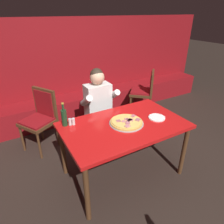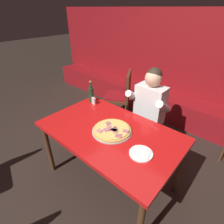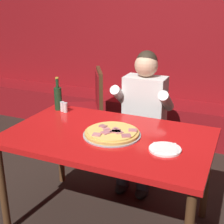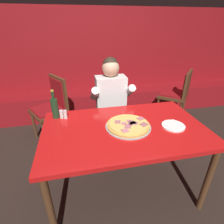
# 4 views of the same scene
# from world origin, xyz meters

# --- Properties ---
(ground_plane) EXTENTS (24.00, 24.00, 0.00)m
(ground_plane) POSITION_xyz_m (0.00, 0.00, 0.00)
(ground_plane) COLOR black
(booth_wall_panel) EXTENTS (6.80, 0.16, 1.90)m
(booth_wall_panel) POSITION_xyz_m (0.00, 2.18, 0.95)
(booth_wall_panel) COLOR maroon
(booth_wall_panel) RESTS_ON ground_plane
(booth_bench) EXTENTS (6.46, 0.48, 0.46)m
(booth_bench) POSITION_xyz_m (0.00, 1.86, 0.23)
(booth_bench) COLOR maroon
(booth_bench) RESTS_ON ground_plane
(main_dining_table) EXTENTS (1.48, 0.90, 0.78)m
(main_dining_table) POSITION_xyz_m (0.00, 0.00, 0.70)
(main_dining_table) COLOR #4C2D19
(main_dining_table) RESTS_ON ground_plane
(pizza) EXTENTS (0.42, 0.42, 0.05)m
(pizza) POSITION_xyz_m (0.03, -0.00, 0.80)
(pizza) COLOR #9E9EA3
(pizza) RESTS_ON main_dining_table
(plate_white_paper) EXTENTS (0.21, 0.21, 0.02)m
(plate_white_paper) POSITION_xyz_m (0.44, -0.08, 0.79)
(plate_white_paper) COLOR white
(plate_white_paper) RESTS_ON main_dining_table
(beer_bottle) EXTENTS (0.07, 0.07, 0.29)m
(beer_bottle) POSITION_xyz_m (-0.63, 0.33, 0.89)
(beer_bottle) COLOR #19381E
(beer_bottle) RESTS_ON main_dining_table
(shaker_oregano) EXTENTS (0.04, 0.04, 0.09)m
(shaker_oregano) POSITION_xyz_m (-0.53, 0.29, 0.82)
(shaker_oregano) COLOR silver
(shaker_oregano) RESTS_ON main_dining_table
(shaker_black_pepper) EXTENTS (0.04, 0.04, 0.09)m
(shaker_black_pepper) POSITION_xyz_m (-0.57, 0.30, 0.82)
(shaker_black_pepper) COLOR silver
(shaker_black_pepper) RESTS_ON main_dining_table
(diner_seated_blue_shirt) EXTENTS (0.53, 0.53, 1.27)m
(diner_seated_blue_shirt) POSITION_xyz_m (0.03, 0.69, 0.71)
(diner_seated_blue_shirt) COLOR black
(diner_seated_blue_shirt) RESTS_ON ground_plane
(dining_chair_far_right) EXTENTS (0.60, 0.60, 0.96)m
(dining_chair_far_right) POSITION_xyz_m (-0.77, 1.17, 0.56)
(dining_chair_far_right) COLOR #4C2D19
(dining_chair_far_right) RESTS_ON ground_plane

